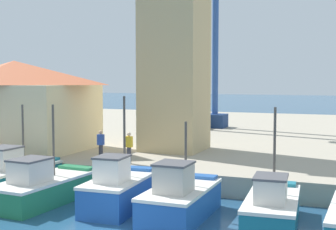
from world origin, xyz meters
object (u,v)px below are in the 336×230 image
Objects in this scene: fishing_boat_center at (119,190)px; clock_tower at (175,15)px; fishing_boat_mid_right at (180,198)px; dock_worker_near_tower at (101,145)px; dock_worker_along_quay at (129,147)px; fishing_boat_mid_left at (44,187)px; fishing_boat_right_inner at (272,207)px; warehouse_left at (15,104)px; port_crane_near at (193,44)px; fishing_boat_left_inner at (15,175)px; port_crane_far at (216,50)px.

fishing_boat_center is 12.93m from clock_tower.
clock_tower is (-4.08, 10.09, 8.37)m from fishing_boat_mid_right.
dock_worker_along_quay is at bearing -6.64° from dock_worker_near_tower.
fishing_boat_right_inner reaches higher than fishing_boat_mid_left.
warehouse_left reaches higher than fishing_boat_center.
fishing_boat_center is 0.24× the size of port_crane_near.
fishing_boat_center is at bearing -79.01° from port_crane_near.
port_crane_near is at bearing 85.29° from fishing_boat_left_inner.
dock_worker_along_quay is (-7.98, 4.46, 1.16)m from fishing_boat_right_inner.
port_crane_far is at bearing 87.44° from dock_worker_near_tower.
fishing_boat_mid_left is at bearing -88.98° from dock_worker_near_tower.
fishing_boat_center is at bearing -83.57° from port_crane_far.
clock_tower reaches higher than fishing_boat_left_inner.
fishing_boat_mid_left is at bearing -87.99° from port_crane_near.
clock_tower is at bearing 127.58° from fishing_boat_right_inner.
fishing_boat_right_inner is (9.65, 0.41, -0.01)m from fishing_boat_mid_left.
fishing_boat_right_inner is (12.17, -0.78, -0.08)m from fishing_boat_left_inner.
port_crane_far is 11.14× the size of dock_worker_near_tower.
dock_worker_along_quay is (-1.78, 4.51, 1.04)m from fishing_boat_center.
dock_worker_along_quay is at bearing 133.56° from fishing_boat_mid_right.
port_crane_near reaches higher than fishing_boat_center.
fishing_boat_right_inner is at bearing -69.56° from port_crane_far.
port_crane_far reaches higher than fishing_boat_mid_right.
port_crane_near is at bearing 100.99° from fishing_boat_center.
fishing_boat_right_inner is at bearing -3.66° from fishing_boat_left_inner.
port_crane_near reaches higher than dock_worker_along_quay.
dock_worker_along_quay is at bearing -95.09° from clock_tower.
clock_tower reaches higher than fishing_boat_mid_right.
fishing_boat_left_inner is 13.13m from clock_tower.
clock_tower reaches higher than fishing_boat_mid_left.
fishing_boat_mid_left reaches higher than fishing_boat_left_inner.
fishing_boat_center is 0.49× the size of warehouse_left.
fishing_boat_mid_right is 0.26× the size of clock_tower.
warehouse_left is at bearing 148.09° from fishing_boat_center.
port_crane_far reaches higher than fishing_boat_left_inner.
port_crane_near is (-4.24, 21.85, 7.57)m from fishing_boat_center.
warehouse_left is at bearing 152.69° from fishing_boat_mid_right.
port_crane_far is 11.14× the size of dock_worker_along_quay.
warehouse_left is at bearing 164.48° from dock_worker_near_tower.
port_crane_far is 20.34m from dock_worker_along_quay.
warehouse_left is 0.53× the size of port_crane_far.
port_crane_far is at bearing 110.44° from fishing_boat_right_inner.
fishing_boat_center is 13.07m from warehouse_left.
fishing_boat_left_inner is 0.27× the size of clock_tower.
dock_worker_along_quay is (-4.56, 4.79, 1.08)m from fishing_boat_mid_right.
clock_tower is (-7.50, 9.75, 8.45)m from fishing_boat_right_inner.
fishing_boat_mid_left is 1.13× the size of fishing_boat_center.
fishing_boat_mid_right is at bearing -5.83° from fishing_boat_center.
port_crane_far is (-5.46, 24.17, 7.18)m from fishing_boat_mid_right.
port_crane_near is at bearing 103.67° from clock_tower.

